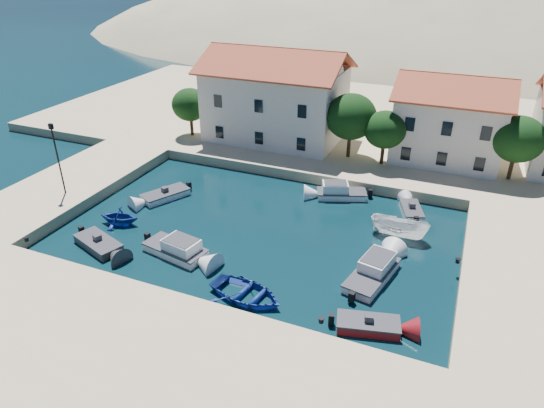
% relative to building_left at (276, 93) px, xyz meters
% --- Properties ---
extents(ground, '(400.00, 400.00, 0.00)m').
position_rel_building_left_xyz_m(ground, '(6.00, -28.00, -5.94)').
color(ground, black).
rests_on(ground, ground).
extents(quay_south, '(52.00, 12.00, 1.00)m').
position_rel_building_left_xyz_m(quay_south, '(6.00, -34.00, -5.44)').
color(quay_south, '#D1B58F').
rests_on(quay_south, ground).
extents(quay_west, '(8.00, 20.00, 1.00)m').
position_rel_building_left_xyz_m(quay_west, '(-13.00, -18.00, -5.44)').
color(quay_west, '#D1B58F').
rests_on(quay_west, ground).
extents(quay_north, '(80.00, 36.00, 1.00)m').
position_rel_building_left_xyz_m(quay_north, '(8.00, 10.00, -5.44)').
color(quay_north, '#D1B58F').
rests_on(quay_north, ground).
extents(hills, '(254.00, 176.00, 99.00)m').
position_rel_building_left_xyz_m(hills, '(26.64, 95.62, -29.34)').
color(hills, tan).
rests_on(hills, ground).
extents(building_left, '(14.70, 9.45, 9.70)m').
position_rel_building_left_xyz_m(building_left, '(0.00, 0.00, 0.00)').
color(building_left, beige).
rests_on(building_left, quay_north).
extents(building_mid, '(10.50, 8.40, 8.30)m').
position_rel_building_left_xyz_m(building_mid, '(18.00, 1.00, -0.71)').
color(building_mid, beige).
rests_on(building_mid, quay_north).
extents(trees, '(37.30, 5.30, 6.45)m').
position_rel_building_left_xyz_m(trees, '(10.51, -2.54, -1.10)').
color(trees, '#382314').
rests_on(trees, quay_north).
extents(lamppost, '(0.35, 0.25, 6.22)m').
position_rel_building_left_xyz_m(lamppost, '(-11.50, -20.00, -1.18)').
color(lamppost, black).
rests_on(lamppost, quay_west).
extents(bollards, '(29.36, 9.56, 0.30)m').
position_rel_building_left_xyz_m(bollards, '(8.80, -24.13, -4.79)').
color(bollards, black).
rests_on(bollards, ground).
extents(motorboat_grey_sw, '(4.49, 3.09, 1.25)m').
position_rel_building_left_xyz_m(motorboat_grey_sw, '(-4.14, -24.63, -5.64)').
color(motorboat_grey_sw, '#37383D').
rests_on(motorboat_grey_sw, ground).
extents(cabin_cruiser_south, '(5.11, 2.90, 1.60)m').
position_rel_building_left_xyz_m(cabin_cruiser_south, '(1.65, -23.18, -5.46)').
color(cabin_cruiser_south, white).
rests_on(cabin_cruiser_south, ground).
extents(rowboat_south, '(5.50, 4.33, 1.03)m').
position_rel_building_left_xyz_m(rowboat_south, '(8.60, -25.74, -5.94)').
color(rowboat_south, navy).
rests_on(rowboat_south, ground).
extents(motorboat_red_se, '(3.95, 2.47, 1.25)m').
position_rel_building_left_xyz_m(motorboat_red_se, '(16.39, -25.58, -5.64)').
color(motorboat_red_se, maroon).
rests_on(motorboat_red_se, ground).
extents(cabin_cruiser_east, '(3.11, 5.49, 1.60)m').
position_rel_building_left_xyz_m(cabin_cruiser_east, '(15.53, -20.68, -5.46)').
color(cabin_cruiser_east, white).
rests_on(cabin_cruiser_east, ground).
extents(boat_east, '(4.61, 1.98, 1.74)m').
position_rel_building_left_xyz_m(boat_east, '(16.24, -14.44, -5.94)').
color(boat_east, white).
rests_on(boat_east, ground).
extents(motorboat_white_ne, '(2.54, 3.62, 1.25)m').
position_rel_building_left_xyz_m(motorboat_white_ne, '(16.60, -10.41, -5.64)').
color(motorboat_white_ne, white).
rests_on(motorboat_white_ne, ground).
extents(rowboat_west, '(3.69, 3.35, 1.69)m').
position_rel_building_left_xyz_m(rowboat_west, '(-4.90, -21.19, -5.94)').
color(rowboat_west, navy).
rests_on(rowboat_west, ground).
extents(motorboat_white_west, '(3.55, 4.57, 1.25)m').
position_rel_building_left_xyz_m(motorboat_white_west, '(-4.09, -15.87, -5.64)').
color(motorboat_white_west, white).
rests_on(motorboat_white_west, ground).
extents(cabin_cruiser_north, '(4.71, 3.26, 1.60)m').
position_rel_building_left_xyz_m(cabin_cruiser_north, '(10.37, -9.67, -5.46)').
color(cabin_cruiser_north, white).
rests_on(cabin_cruiser_north, ground).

